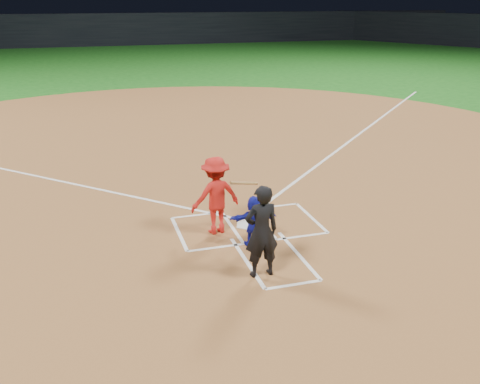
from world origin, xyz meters
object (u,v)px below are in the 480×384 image
object	(u,v)px
umpire	(262,232)
catcher	(254,221)
home_plate	(248,225)
batter_at_plate	(216,195)

from	to	relation	value
umpire	catcher	bearing A→B (deg)	-105.03
home_plate	batter_at_plate	xyz separation A→B (m)	(-0.77, -0.14, 0.86)
catcher	batter_at_plate	size ratio (longest dim) A/B	0.62
home_plate	umpire	distance (m)	2.48
home_plate	umpire	xyz separation A→B (m)	(-0.45, -2.27, 0.89)
home_plate	umpire	world-z (taller)	umpire
catcher	home_plate	bearing A→B (deg)	-93.75
catcher	batter_at_plate	distance (m)	1.08
home_plate	umpire	size ratio (longest dim) A/B	0.34
home_plate	catcher	bearing A→B (deg)	80.33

